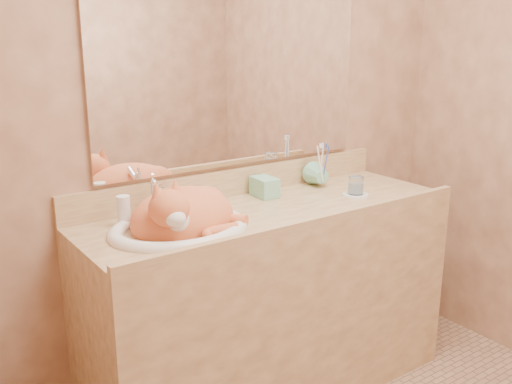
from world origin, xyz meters
TOP-DOWN VIEW (x-y plane):
  - wall_back at (0.00, 1.00)m, footprint 2.40×0.02m
  - vanity_counter at (0.00, 0.72)m, footprint 1.60×0.55m
  - mirror at (0.00, 0.99)m, footprint 1.30×0.02m
  - sink_basin at (-0.44, 0.70)m, footprint 0.53×0.45m
  - faucet at (-0.44, 0.90)m, footprint 0.06×0.12m
  - cat at (-0.42, 0.71)m, footprint 0.42×0.35m
  - soap_dispenser at (0.08, 0.83)m, footprint 0.09×0.09m
  - toothbrush_cup at (0.38, 0.84)m, footprint 0.13×0.13m
  - toothbrushes at (0.38, 0.84)m, footprint 0.04×0.04m
  - saucer at (0.42, 0.66)m, footprint 0.12×0.12m
  - water_glass at (0.42, 0.66)m, footprint 0.07×0.07m
  - lotion_bottle at (-0.59, 0.86)m, footprint 0.05×0.05m

SIDE VIEW (x-z plane):
  - vanity_counter at x=0.00m, z-range 0.00..0.85m
  - saucer at x=0.42m, z-range 0.85..0.86m
  - water_glass at x=0.42m, z-range 0.86..0.94m
  - toothbrush_cup at x=0.38m, z-range 0.85..0.95m
  - lotion_bottle at x=-0.59m, z-range 0.85..0.97m
  - cat at x=-0.42m, z-range 0.80..1.03m
  - faucet at x=-0.44m, z-range 0.85..1.01m
  - sink_basin at x=-0.44m, z-range 0.85..1.01m
  - soap_dispenser at x=0.08m, z-range 0.85..1.04m
  - toothbrushes at x=0.38m, z-range 0.87..1.09m
  - wall_back at x=0.00m, z-range 0.00..2.50m
  - mirror at x=0.00m, z-range 0.99..1.79m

